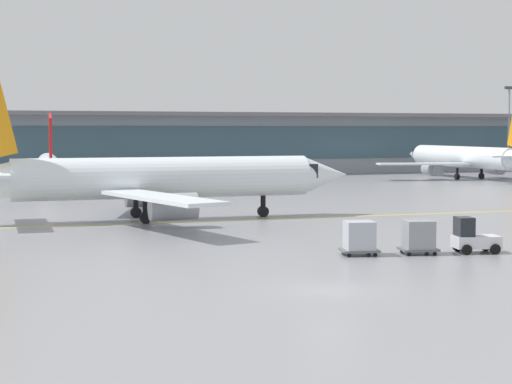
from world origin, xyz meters
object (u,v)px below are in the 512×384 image
Objects in this scene: gate_airplane_1 at (49,167)px; gate_airplane_2 at (464,158)px; cargo_dolly_trailing at (359,237)px; baggage_tug at (473,238)px; taxiing_regional_jet at (159,179)px; cargo_dolly_lead at (418,236)px; apron_light_mast_1 at (509,125)px.

gate_airplane_1 is 58.32m from gate_airplane_2.
cargo_dolly_trailing is (-47.79, -61.02, -1.95)m from gate_airplane_2.
cargo_dolly_trailing is (-6.56, 1.48, 0.16)m from baggage_tug.
taxiing_regional_jet is (-54.03, -38.89, 0.22)m from gate_airplane_2.
cargo_dolly_lead is (-3.17, 0.71, 0.16)m from baggage_tug.
gate_airplane_2 is 25.85m from apron_light_mast_1.
cargo_dolly_trailing is at bearing 180.00° from cargo_dolly_lead.
baggage_tug is 1.18× the size of cargo_dolly_lead.
gate_airplane_1 is 59.60m from cargo_dolly_trailing.
gate_airplane_1 reaches higher than baggage_tug.
gate_airplane_1 is at bearing 112.84° from cargo_dolly_trailing.
gate_airplane_2 is at bearing 67.01° from cargo_dolly_lead.
cargo_dolly_lead is 0.17× the size of apron_light_mast_1.
gate_airplane_2 is at bearing 38.51° from taxiing_regional_jet.
cargo_dolly_trailing is (6.23, -22.12, -2.17)m from taxiing_regional_jet.
taxiing_regional_jet is at bearing 131.16° from baggage_tug.
gate_airplane_2 is 0.93× the size of taxiing_regional_jet.
taxiing_regional_jet is 13.52× the size of cargo_dolly_trailing.
cargo_dolly_trailing is 102.69m from apron_light_mast_1.
baggage_tug is at bearing -127.68° from apron_light_mast_1.
baggage_tug is at bearing -58.79° from taxiing_regional_jet.
gate_airplane_1 is 80.18m from apron_light_mast_1.
cargo_dolly_lead is (9.62, -22.89, -2.17)m from taxiing_regional_jet.
cargo_dolly_lead is at bearing -0.00° from cargo_dolly_trailing.
apron_light_mast_1 reaches higher than baggage_tug.
cargo_dolly_lead is 101.09m from apron_light_mast_1.
taxiing_regional_jet is 26.95m from baggage_tug.
gate_airplane_2 is (58.27, 2.37, 0.37)m from gate_airplane_1.
cargo_dolly_trailing is at bearing 141.11° from gate_airplane_2.
cargo_dolly_lead and cargo_dolly_trailing have the same top height.
baggage_tug reaches higher than cargo_dolly_lead.
taxiing_regional_jet reaches higher than baggage_tug.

